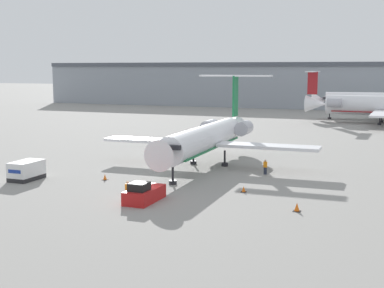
{
  "coord_description": "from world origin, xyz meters",
  "views": [
    {
      "loc": [
        21.24,
        -41.53,
        11.76
      ],
      "look_at": [
        0.0,
        12.7,
        3.47
      ],
      "focal_mm": 50.0,
      "sensor_mm": 36.0,
      "label": 1
    }
  ],
  "objects_px": {
    "pushback_tug": "(144,194)",
    "traffic_cone_left": "(105,177)",
    "worker_near_tug": "(128,190)",
    "traffic_cone_right": "(244,189)",
    "airplane_main": "(207,137)",
    "traffic_cone_mid": "(297,207)",
    "luggage_cart": "(26,171)",
    "worker_by_wing": "(265,167)"
  },
  "relations": [
    {
      "from": "traffic_cone_right",
      "to": "worker_by_wing",
      "type": "bearing_deg",
      "value": 90.77
    },
    {
      "from": "traffic_cone_left",
      "to": "worker_near_tug",
      "type": "bearing_deg",
      "value": -47.25
    },
    {
      "from": "worker_near_tug",
      "to": "traffic_cone_right",
      "type": "relative_size",
      "value": 3.02
    },
    {
      "from": "worker_by_wing",
      "to": "traffic_cone_mid",
      "type": "xyz_separation_m",
      "value": [
        6.14,
        -14.25,
        -0.53
      ]
    },
    {
      "from": "traffic_cone_mid",
      "to": "worker_near_tug",
      "type": "bearing_deg",
      "value": -172.86
    },
    {
      "from": "pushback_tug",
      "to": "traffic_cone_left",
      "type": "xyz_separation_m",
      "value": [
        -8.02,
        6.8,
        -0.42
      ]
    },
    {
      "from": "worker_near_tug",
      "to": "traffic_cone_mid",
      "type": "bearing_deg",
      "value": 7.14
    },
    {
      "from": "luggage_cart",
      "to": "traffic_cone_right",
      "type": "xyz_separation_m",
      "value": [
        23.02,
        2.92,
        -0.73
      ]
    },
    {
      "from": "pushback_tug",
      "to": "worker_by_wing",
      "type": "height_order",
      "value": "pushback_tug"
    },
    {
      "from": "pushback_tug",
      "to": "traffic_cone_right",
      "type": "xyz_separation_m",
      "value": [
        7.24,
        6.74,
        -0.44
      ]
    },
    {
      "from": "worker_near_tug",
      "to": "traffic_cone_left",
      "type": "xyz_separation_m",
      "value": [
        -6.48,
        7.01,
        -0.64
      ]
    },
    {
      "from": "airplane_main",
      "to": "traffic_cone_mid",
      "type": "relative_size",
      "value": 37.81
    },
    {
      "from": "pushback_tug",
      "to": "worker_near_tug",
      "type": "distance_m",
      "value": 1.57
    },
    {
      "from": "pushback_tug",
      "to": "traffic_cone_mid",
      "type": "relative_size",
      "value": 6.35
    },
    {
      "from": "traffic_cone_right",
      "to": "traffic_cone_mid",
      "type": "xyz_separation_m",
      "value": [
        6.02,
        -5.09,
        0.07
      ]
    },
    {
      "from": "traffic_cone_right",
      "to": "worker_near_tug",
      "type": "bearing_deg",
      "value": -141.65
    },
    {
      "from": "luggage_cart",
      "to": "traffic_cone_left",
      "type": "height_order",
      "value": "luggage_cart"
    },
    {
      "from": "airplane_main",
      "to": "worker_by_wing",
      "type": "height_order",
      "value": "airplane_main"
    },
    {
      "from": "airplane_main",
      "to": "traffic_cone_right",
      "type": "bearing_deg",
      "value": -55.92
    },
    {
      "from": "airplane_main",
      "to": "traffic_cone_mid",
      "type": "bearing_deg",
      "value": -50.31
    },
    {
      "from": "traffic_cone_right",
      "to": "traffic_cone_mid",
      "type": "height_order",
      "value": "traffic_cone_mid"
    },
    {
      "from": "luggage_cart",
      "to": "worker_by_wing",
      "type": "relative_size",
      "value": 2.26
    },
    {
      "from": "airplane_main",
      "to": "luggage_cart",
      "type": "height_order",
      "value": "airplane_main"
    },
    {
      "from": "luggage_cart",
      "to": "airplane_main",
      "type": "bearing_deg",
      "value": 43.98
    },
    {
      "from": "airplane_main",
      "to": "traffic_cone_mid",
      "type": "xyz_separation_m",
      "value": [
        13.92,
        -16.77,
        -3.17
      ]
    },
    {
      "from": "worker_near_tug",
      "to": "worker_by_wing",
      "type": "relative_size",
      "value": 1.06
    },
    {
      "from": "pushback_tug",
      "to": "traffic_cone_right",
      "type": "relative_size",
      "value": 7.91
    },
    {
      "from": "luggage_cart",
      "to": "traffic_cone_left",
      "type": "bearing_deg",
      "value": 21.03
    },
    {
      "from": "pushback_tug",
      "to": "traffic_cone_left",
      "type": "distance_m",
      "value": 10.53
    },
    {
      "from": "traffic_cone_left",
      "to": "traffic_cone_right",
      "type": "xyz_separation_m",
      "value": [
        15.26,
        -0.07,
        -0.02
      ]
    },
    {
      "from": "pushback_tug",
      "to": "worker_near_tug",
      "type": "xyz_separation_m",
      "value": [
        -1.54,
        -0.21,
        0.22
      ]
    },
    {
      "from": "pushback_tug",
      "to": "traffic_cone_left",
      "type": "bearing_deg",
      "value": 139.69
    },
    {
      "from": "airplane_main",
      "to": "worker_near_tug",
      "type": "bearing_deg",
      "value": -92.71
    },
    {
      "from": "worker_by_wing",
      "to": "pushback_tug",
      "type": "bearing_deg",
      "value": -114.12
    },
    {
      "from": "luggage_cart",
      "to": "pushback_tug",
      "type": "bearing_deg",
      "value": -13.61
    },
    {
      "from": "pushback_tug",
      "to": "worker_by_wing",
      "type": "relative_size",
      "value": 2.77
    },
    {
      "from": "worker_near_tug",
      "to": "traffic_cone_right",
      "type": "distance_m",
      "value": 11.21
    },
    {
      "from": "pushback_tug",
      "to": "luggage_cart",
      "type": "relative_size",
      "value": 1.22
    },
    {
      "from": "traffic_cone_mid",
      "to": "traffic_cone_right",
      "type": "bearing_deg",
      "value": 139.76
    },
    {
      "from": "worker_by_wing",
      "to": "traffic_cone_right",
      "type": "distance_m",
      "value": 9.18
    },
    {
      "from": "pushback_tug",
      "to": "traffic_cone_right",
      "type": "distance_m",
      "value": 9.9
    },
    {
      "from": "airplane_main",
      "to": "traffic_cone_left",
      "type": "xyz_separation_m",
      "value": [
        -7.36,
        -11.61,
        -3.22
      ]
    }
  ]
}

